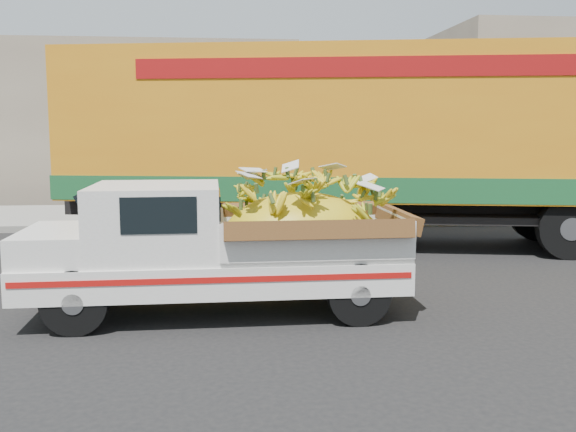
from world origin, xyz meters
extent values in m
plane|color=black|center=(0.00, 0.00, 0.00)|extent=(100.00, 100.00, 0.00)
cube|color=gray|center=(0.00, 6.82, 0.07)|extent=(60.00, 0.25, 0.15)
cube|color=gray|center=(0.00, 8.92, 0.07)|extent=(60.00, 4.00, 0.14)
cube|color=gray|center=(-8.00, 14.82, 2.50)|extent=(18.00, 6.00, 5.00)
cylinder|color=black|center=(-3.01, -0.82, 0.37)|extent=(0.74, 0.22, 0.74)
cylinder|color=black|center=(-3.03, 0.60, 0.37)|extent=(0.74, 0.22, 0.74)
cylinder|color=black|center=(0.20, -0.78, 0.37)|extent=(0.74, 0.22, 0.74)
cylinder|color=black|center=(0.18, 0.64, 0.37)|extent=(0.74, 0.22, 0.74)
cube|color=silver|center=(-1.46, -0.09, 0.54)|extent=(4.60, 1.72, 0.38)
cube|color=#A50F0C|center=(-1.45, -0.92, 0.60)|extent=(4.49, 0.07, 0.07)
cube|color=silver|center=(-3.71, -0.12, 0.44)|extent=(0.12, 1.62, 0.14)
cube|color=silver|center=(-3.34, -0.11, 0.91)|extent=(0.85, 1.57, 0.35)
cube|color=silver|center=(-2.17, -0.10, 1.17)|extent=(1.53, 1.61, 0.88)
cube|color=black|center=(-2.06, -0.90, 1.33)|extent=(0.83, 0.02, 0.41)
cube|color=silver|center=(-0.29, -0.07, 0.98)|extent=(2.26, 1.69, 0.50)
ellipsoid|color=gold|center=(-0.39, -0.07, 0.88)|extent=(2.04, 1.35, 1.25)
cylinder|color=black|center=(4.72, 2.68, 0.55)|extent=(1.14, 0.53, 1.10)
cylinder|color=black|center=(5.12, 4.64, 0.55)|extent=(1.14, 0.53, 1.10)
cylinder|color=black|center=(-3.12, 4.29, 0.55)|extent=(1.14, 0.53, 1.10)
cylinder|color=black|center=(-2.72, 6.25, 0.55)|extent=(1.14, 0.53, 1.10)
cube|color=black|center=(1.49, 4.37, 0.78)|extent=(11.96, 3.39, 0.36)
cube|color=orange|center=(1.49, 4.37, 2.38)|extent=(12.02, 4.81, 2.84)
cube|color=#175127|center=(1.49, 4.37, 1.21)|extent=(12.09, 4.84, 0.45)
cube|color=maroon|center=(1.24, 3.13, 3.35)|extent=(8.23, 1.70, 0.35)
camera|label=1|loc=(-1.36, -7.93, 2.25)|focal=40.00mm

